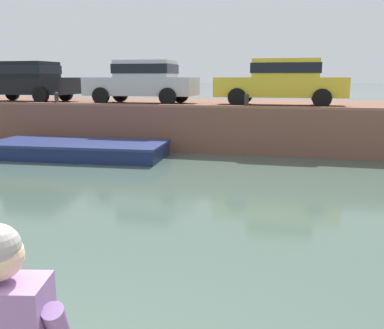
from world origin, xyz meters
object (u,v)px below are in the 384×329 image
(boat_moored_west_navy, at_px, (70,149))
(car_left_inner_silver, at_px, (143,80))
(mooring_bollard_west, at_px, (57,98))
(car_centre_yellow, at_px, (283,80))
(car_leftmost_black, at_px, (26,80))
(mooring_bollard_mid, at_px, (246,100))

(boat_moored_west_navy, relative_size, car_left_inner_silver, 1.62)
(mooring_bollard_west, bearing_deg, car_centre_yellow, 10.53)
(boat_moored_west_navy, relative_size, car_leftmost_black, 1.61)
(car_left_inner_silver, bearing_deg, car_leftmost_black, -179.99)
(car_centre_yellow, height_order, mooring_bollard_mid, car_centre_yellow)
(car_leftmost_black, distance_m, car_left_inner_silver, 4.89)
(car_left_inner_silver, xyz_separation_m, car_centre_yellow, (4.96, -0.00, 0.00))
(car_left_inner_silver, relative_size, car_centre_yellow, 0.93)
(boat_moored_west_navy, xyz_separation_m, car_left_inner_silver, (1.21, 3.27, 2.07))
(mooring_bollard_west, xyz_separation_m, mooring_bollard_mid, (6.66, 0.00, 0.00))
(boat_moored_west_navy, height_order, car_centre_yellow, car_centre_yellow)
(mooring_bollard_west, bearing_deg, mooring_bollard_mid, 0.00)
(mooring_bollard_mid, bearing_deg, car_left_inner_silver, 160.11)
(car_leftmost_black, bearing_deg, mooring_bollard_mid, -9.17)
(boat_moored_west_navy, height_order, mooring_bollard_mid, mooring_bollard_mid)
(car_centre_yellow, bearing_deg, boat_moored_west_navy, -152.08)
(car_centre_yellow, bearing_deg, mooring_bollard_west, -169.47)
(car_leftmost_black, bearing_deg, car_left_inner_silver, 0.01)
(car_left_inner_silver, relative_size, mooring_bollard_west, 8.98)
(car_centre_yellow, relative_size, mooring_bollard_west, 9.64)
(boat_moored_west_navy, bearing_deg, car_centre_yellow, 27.92)
(car_centre_yellow, distance_m, mooring_bollard_west, 7.83)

